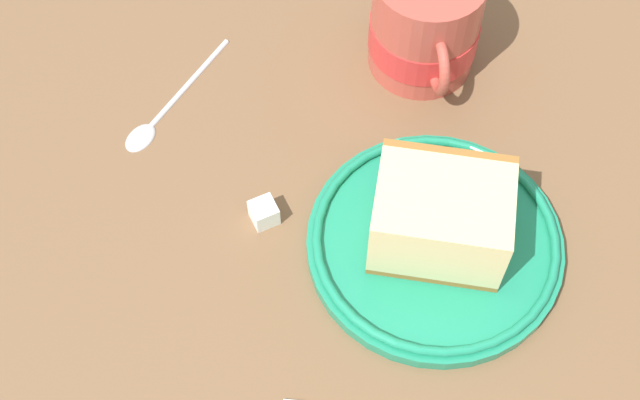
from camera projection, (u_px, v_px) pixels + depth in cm
name	position (u px, v px, depth cm)	size (l,w,h in cm)	color
ground_plane	(371.00, 192.00, 69.60)	(157.68, 157.68, 3.02)	brown
small_plate	(435.00, 243.00, 64.56)	(18.92, 18.92, 1.82)	#1E8C66
cake_slice	(441.00, 216.00, 61.71)	(11.62, 10.61, 6.40)	#9E662D
tea_mug	(425.00, 24.00, 70.63)	(9.40, 9.93, 9.44)	#BF4C3F
teaspoon	(158.00, 115.00, 71.13)	(2.04, 13.60, 0.80)	silver
sugar_cube	(264.00, 213.00, 65.79)	(1.88, 1.88, 1.88)	white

